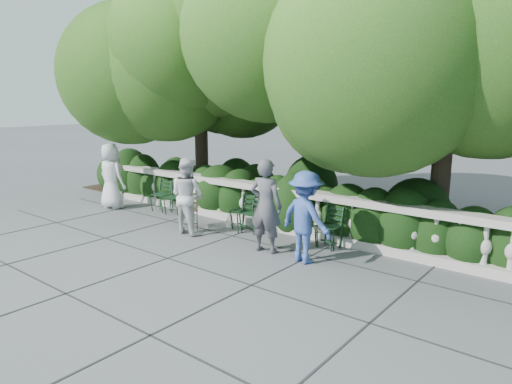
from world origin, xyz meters
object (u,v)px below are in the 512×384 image
Objects in this scene: chair_f at (323,249)px; person_casual_man at (188,196)px; person_older_blue at (306,217)px; chair_c at (172,215)px; chair_weathered at (189,231)px; chair_a at (157,212)px; chair_d at (246,234)px; chair_b at (237,231)px; chair_e at (326,249)px; person_woman_grey at (266,206)px; person_businessman at (111,176)px.

person_casual_man is at bearing -157.52° from chair_f.
chair_c is at bearing 1.18° from person_older_blue.
person_older_blue is at bearing -47.63° from chair_weathered.
person_casual_man reaches higher than chair_a.
chair_d is at bearing -7.84° from chair_a.
chair_e is at bearing 17.97° from chair_b.
person_woman_grey is (-0.81, -0.81, 0.90)m from chair_f.
person_woman_grey is at bearing 10.07° from person_older_blue.
person_businessman is at bearing -169.34° from chair_f.
chair_b is at bearing -134.41° from person_casual_man.
person_casual_man is 1.00× the size of person_older_blue.
person_older_blue is (6.32, -0.30, -0.04)m from person_businessman.
person_businessman is at bearing -168.04° from chair_a.
person_casual_man is at bearing 11.56° from person_older_blue.
person_businessman reaches higher than person_casual_man.
person_older_blue is (4.45, -0.74, 0.83)m from chair_c.
chair_f is at bearing -32.46° from chair_weathered.
person_woman_grey is at bearing -27.72° from chair_c.
person_woman_grey reaches higher than person_casual_man.
chair_b is 1.00× the size of chair_weathered.
chair_c is 0.47× the size of person_woman_grey.
chair_a is 4.95m from chair_e.
person_older_blue is (3.11, -0.08, 0.83)m from chair_weathered.
person_older_blue is at bearing 171.31° from person_woman_grey.
chair_b is 0.47× the size of person_woman_grey.
chair_weathered is (1.34, -0.66, 0.00)m from chair_c.
chair_e is at bearing -143.33° from person_woman_grey.
person_businessman is 0.97× the size of person_woman_grey.
chair_c is (-2.20, 0.02, 0.00)m from chair_b.
chair_b is 1.78m from person_woman_grey.
person_woman_grey is at bearing -178.89° from person_casual_man.
chair_d is 4.48m from person_businessman.
person_casual_man is (-1.06, -0.71, 0.83)m from chair_d.
chair_f is (-0.03, -0.03, 0.00)m from chair_e.
person_businessman reaches higher than chair_b.
chair_d is 1.52m from person_woman_grey.
chair_b is at bearing 147.88° from chair_d.
person_woman_grey is (1.04, -0.65, 0.90)m from chair_d.
chair_c is at bearing -28.93° from person_casual_man.
person_older_blue reaches higher than chair_d.
chair_f is (2.16, 0.09, 0.00)m from chair_b.
chair_b is 2.20m from chair_c.
person_casual_man reaches higher than chair_c.
chair_b is at bearing -176.88° from chair_e.
chair_f is 0.48× the size of person_businessman.
chair_weathered is at bearing -42.38° from chair_c.
chair_b is 2.20m from chair_e.
person_businessman is (-4.38, -0.36, 0.88)m from chair_d.
chair_a and chair_weathered have the same top height.
chair_b and chair_weathered have the same top height.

